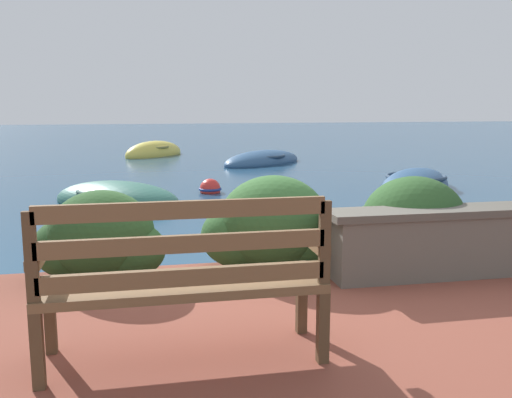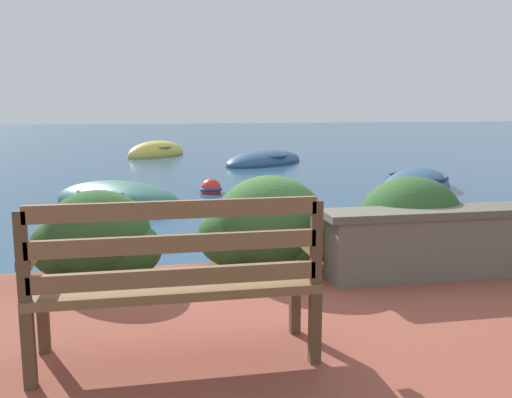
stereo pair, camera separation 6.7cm
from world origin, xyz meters
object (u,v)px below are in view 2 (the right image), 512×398
object	(u,v)px
rowboat_outer	(264,161)
mooring_buoy	(211,189)
rowboat_nearest	(117,200)
rowboat_distant	(156,154)
rowboat_mid	(417,186)
park_bench	(176,277)

from	to	relation	value
rowboat_outer	mooring_buoy	distance (m)	5.13
rowboat_nearest	mooring_buoy	bearing A→B (deg)	-118.39
rowboat_distant	mooring_buoy	world-z (taller)	rowboat_distant
rowboat_outer	rowboat_distant	xyz separation A→B (m)	(-2.81, 2.84, 0.01)
rowboat_mid	rowboat_distant	distance (m)	9.20
rowboat_mid	mooring_buoy	bearing A→B (deg)	-54.68
park_bench	mooring_buoy	size ratio (longest dim) A/B	3.68
rowboat_outer	rowboat_distant	world-z (taller)	rowboat_distant
rowboat_mid	mooring_buoy	size ratio (longest dim) A/B	6.11
rowboat_nearest	mooring_buoy	distance (m)	1.82
rowboat_nearest	mooring_buoy	xyz separation A→B (m)	(1.63, 0.80, 0.01)
rowboat_outer	rowboat_mid	bearing A→B (deg)	69.33
rowboat_distant	park_bench	bearing A→B (deg)	-137.80
park_bench	rowboat_distant	xyz separation A→B (m)	(0.21, 14.84, -0.64)
rowboat_nearest	rowboat_outer	xyz separation A→B (m)	(3.63, 5.53, -0.00)
rowboat_mid	mooring_buoy	distance (m)	3.89
rowboat_mid	rowboat_outer	size ratio (longest dim) A/B	0.86
park_bench	mooring_buoy	distance (m)	7.38
park_bench	rowboat_mid	distance (m)	8.50
rowboat_nearest	rowboat_mid	size ratio (longest dim) A/B	1.00
rowboat_outer	mooring_buoy	size ratio (longest dim) A/B	7.07
rowboat_mid	rowboat_outer	xyz separation A→B (m)	(-1.88, 5.08, -0.01)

